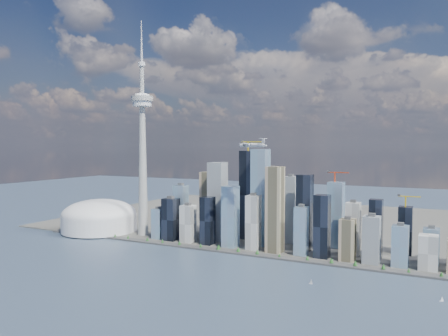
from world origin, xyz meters
The scene contains 10 objects.
ground centered at (0.00, 0.00, 0.00)m, with size 4000.00×4000.00×0.00m, color #303D54.
seawall centered at (0.00, 250.00, 2.00)m, with size 1100.00×22.00×4.00m, color #383838.
land centered at (0.00, 700.00, 1.50)m, with size 1400.00×900.00×3.00m, color #4C4C47.
shoreline_trees centered at (0.00, 250.00, 8.78)m, with size 960.53×7.20×8.80m.
skyscraper_cluster centered at (59.62, 336.82, 75.90)m, with size 736.00×142.00×245.47m.
needle_tower centered at (-300.00, 310.00, 235.84)m, with size 56.00×56.00×550.50m.
dome_stadium centered at (-440.00, 300.00, 39.44)m, with size 200.00×200.00×86.00m.
airplane centered at (46.21, 218.03, 236.64)m, with size 72.10×64.36×17.89m.
sailboat_west centered at (197.44, 117.90, 2.98)m, with size 6.74×2.70×9.30m.
sailboat_east centered at (397.03, 124.49, 2.87)m, with size 6.41×3.29×8.94m.
Camera 1 is at (392.56, -602.17, 236.21)m, focal length 35.00 mm.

